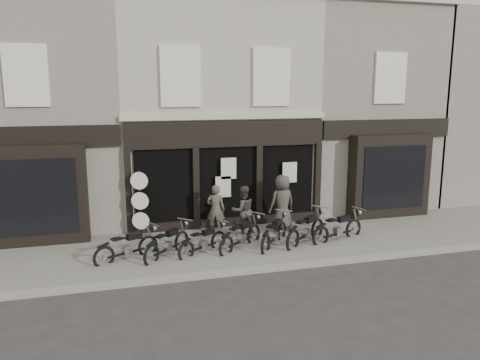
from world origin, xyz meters
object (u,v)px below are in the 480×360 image
object	(u,v)px
man_left	(216,209)
man_centre	(243,210)
motorcycle_5	(306,232)
man_right	(282,202)
motorcycle_1	(168,246)
motorcycle_4	(274,236)
advert_sign_post	(140,206)
motorcycle_2	(203,244)
motorcycle_0	(127,249)
motorcycle_6	(338,230)
motorcycle_3	(241,238)

from	to	relation	value
man_left	man_centre	world-z (taller)	man_left
motorcycle_5	man_right	xyz separation A→B (m)	(-0.28, 1.48, 0.66)
motorcycle_1	man_right	distance (m)	4.51
motorcycle_4	advert_sign_post	world-z (taller)	advert_sign_post
man_centre	motorcycle_5	bearing A→B (deg)	137.65
man_left	man_right	bearing A→B (deg)	-160.80
man_right	man_centre	bearing A→B (deg)	-5.11
motorcycle_2	man_right	bearing A→B (deg)	-6.66
man_left	motorcycle_0	bearing A→B (deg)	50.05
motorcycle_1	motorcycle_2	distance (m)	1.08
motorcycle_2	man_right	distance (m)	3.55
motorcycle_4	man_right	size ratio (longest dim) A/B	0.93
motorcycle_5	motorcycle_6	size ratio (longest dim) A/B	0.93
motorcycle_0	man_right	distance (m)	5.61
motorcycle_5	motorcycle_6	xyz separation A→B (m)	(1.12, -0.06, -0.02)
motorcycle_4	man_left	size ratio (longest dim) A/B	1.06
man_left	man_right	world-z (taller)	man_right
motorcycle_5	advert_sign_post	size ratio (longest dim) A/B	0.82
motorcycle_3	man_right	xyz separation A→B (m)	(1.89, 1.43, 0.69)
motorcycle_3	motorcycle_4	size ratio (longest dim) A/B	1.00
motorcycle_6	man_right	bearing A→B (deg)	113.39
motorcycle_1	motorcycle_4	bearing A→B (deg)	-44.79
motorcycle_2	advert_sign_post	size ratio (longest dim) A/B	0.73
man_left	motorcycle_6	bearing A→B (deg)	178.11
motorcycle_6	man_left	world-z (taller)	man_left
motorcycle_5	motorcycle_6	distance (m)	1.12
motorcycle_1	man_right	bearing A→B (deg)	-25.76
motorcycle_1	man_right	world-z (taller)	man_right
motorcycle_4	motorcycle_5	distance (m)	1.09
motorcycle_4	man_right	xyz separation A→B (m)	(0.81, 1.47, 0.69)
motorcycle_0	advert_sign_post	distance (m)	2.17
motorcycle_3	motorcycle_5	world-z (taller)	motorcycle_5
man_left	advert_sign_post	bearing A→B (deg)	13.80
motorcycle_0	motorcycle_4	bearing A→B (deg)	-26.18
man_right	man_left	bearing A→B (deg)	-15.29
motorcycle_2	motorcycle_5	xyz separation A→B (m)	(3.39, 0.07, 0.06)
man_right	motorcycle_2	bearing A→B (deg)	13.79
motorcycle_4	man_right	bearing A→B (deg)	10.49
motorcycle_0	motorcycle_1	xyz separation A→B (m)	(1.17, -0.02, 0.01)
motorcycle_6	motorcycle_0	bearing A→B (deg)	160.87
man_right	motorcycle_1	bearing A→B (deg)	7.37
motorcycle_6	motorcycle_1	bearing A→B (deg)	161.05
man_left	advert_sign_post	distance (m)	2.52
motorcycle_4	man_right	distance (m)	1.81
motorcycle_0	motorcycle_4	world-z (taller)	motorcycle_4
motorcycle_4	motorcycle_1	bearing A→B (deg)	130.27
motorcycle_4	man_right	world-z (taller)	man_right
motorcycle_2	man_centre	bearing A→B (deg)	6.52
motorcycle_5	man_right	distance (m)	1.64
motorcycle_0	motorcycle_6	size ratio (longest dim) A/B	0.91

